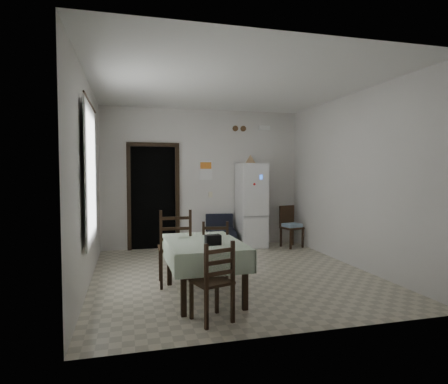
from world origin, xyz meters
The scene contains 25 objects.
ground centered at (0.00, 0.00, 0.00)m, with size 4.50×4.50×0.00m, color #ACA48C.
ceiling centered at (0.00, 0.00, 2.90)m, with size 4.20×4.50×0.02m, color white, non-canonical shape.
wall_back centered at (0.00, 2.25, 1.45)m, with size 4.20×0.02×2.90m, color silver, non-canonical shape.
wall_front centered at (0.00, -2.25, 1.45)m, with size 4.20×0.02×2.90m, color silver, non-canonical shape.
wall_left centered at (-2.10, 0.00, 1.45)m, with size 0.02×4.50×2.90m, color silver, non-canonical shape.
wall_right centered at (2.10, 0.00, 1.45)m, with size 0.02×4.50×2.90m, color silver, non-canonical shape.
doorway centered at (-1.05, 2.45, 1.06)m, with size 1.06×0.52×2.22m.
window_recess centered at (-2.15, -0.20, 1.55)m, with size 0.10×1.20×1.60m, color silver.
curtain centered at (-2.04, -0.20, 1.55)m, with size 0.02×1.45×1.85m, color white.
curtain_rod centered at (-2.03, -0.20, 2.50)m, with size 0.02×0.02×1.60m, color black.
calendar centered at (0.05, 2.24, 1.62)m, with size 0.28×0.02×0.40m, color white.
calendar_image centered at (0.05, 2.23, 1.72)m, with size 0.24×0.01×0.14m, color orange.
light_switch centered at (0.15, 2.24, 1.10)m, with size 0.08×0.02×0.12m, color beige.
vent_left centered at (0.70, 2.23, 2.52)m, with size 0.12×0.12×0.03m, color brown.
vent_right centered at (0.88, 2.23, 2.52)m, with size 0.12×0.12×0.03m, color brown.
emergency_light centered at (1.35, 2.21, 2.55)m, with size 0.25×0.07×0.09m, color white.
fridge centered at (0.97, 1.93, 0.88)m, with size 0.57×0.57×1.77m, color silver, non-canonical shape.
tan_cone centered at (0.95, 1.95, 1.86)m, with size 0.22×0.22×0.18m, color tan.
navy_seat centered at (0.32, 1.93, 0.35)m, with size 0.57×0.56×0.69m, color black, non-canonical shape.
corner_chair centered at (1.78, 1.66, 0.43)m, with size 0.38×0.38×0.87m, color black, non-canonical shape.
dining_table centered at (-0.64, -0.93, 0.36)m, with size 0.90×1.37×0.71m, color #ADC1A5, non-canonical shape.
black_bag centered at (-0.58, -1.21, 0.77)m, with size 0.18×0.11×0.12m, color black.
dining_chair_far_left centered at (-0.93, -0.33, 0.54)m, with size 0.46×0.46×1.07m, color black, non-canonical shape.
dining_chair_far_right centered at (-0.35, -0.36, 0.45)m, with size 0.39×0.39×0.90m, color black, non-canonical shape.
dining_chair_near_head centered at (-0.71, -1.73, 0.44)m, with size 0.37×0.37×0.87m, color black, non-canonical shape.
Camera 1 is at (-1.56, -5.54, 1.59)m, focal length 30.00 mm.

